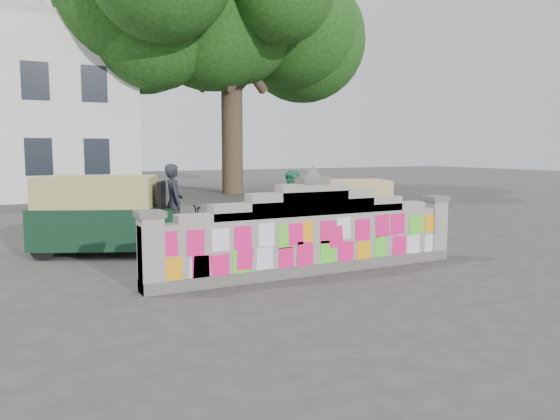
{
  "coord_description": "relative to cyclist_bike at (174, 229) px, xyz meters",
  "views": [
    {
      "loc": [
        -5.21,
        -8.58,
        2.3
      ],
      "look_at": [
        -0.15,
        1.0,
        1.1
      ],
      "focal_mm": 35.0,
      "sensor_mm": 36.0,
      "label": 1
    }
  ],
  "objects": [
    {
      "name": "cyclist_bike",
      "position": [
        0.0,
        0.0,
        0.0
      ],
      "size": [
        2.01,
        0.88,
        1.02
      ],
      "primitive_type": "imported",
      "rotation": [
        0.0,
        0.0,
        1.46
      ],
      "color": "black",
      "rests_on": "ground"
    },
    {
      "name": "rickshaw_left",
      "position": [
        -1.5,
        0.4,
        0.38
      ],
      "size": [
        3.19,
        2.41,
        1.72
      ],
      "rotation": [
        0.0,
        0.0,
        -0.42
      ],
      "color": "black",
      "rests_on": "ground"
    },
    {
      "name": "shade_tree",
      "position": [
        7.61,
        14.61,
        8.43
      ],
      "size": [
        12.0,
        10.0,
        12.0
      ],
      "color": "#38281E",
      "rests_on": "ground"
    },
    {
      "name": "ground",
      "position": [
        1.61,
        -3.39,
        -0.51
      ],
      "size": [
        100.0,
        100.0,
        0.0
      ],
      "primitive_type": "plane",
      "color": "#383533",
      "rests_on": "ground"
    },
    {
      "name": "pedestrian",
      "position": [
        2.78,
        -0.61,
        0.39
      ],
      "size": [
        1.1,
        1.11,
        1.8
      ],
      "primitive_type": "imported",
      "rotation": [
        0.0,
        0.0,
        -0.83
      ],
      "color": "#248554",
      "rests_on": "ground"
    },
    {
      "name": "cyclist_rider",
      "position": [
        0.0,
        0.0,
        0.36
      ],
      "size": [
        0.48,
        0.67,
        1.73
      ],
      "primitive_type": "imported",
      "rotation": [
        0.0,
        0.0,
        1.46
      ],
      "color": "black",
      "rests_on": "ground"
    },
    {
      "name": "parapet_wall",
      "position": [
        1.61,
        -3.39,
        0.24
      ],
      "size": [
        6.48,
        0.44,
        2.01
      ],
      "color": "#4C4C49",
      "rests_on": "ground"
    },
    {
      "name": "rickshaw_right",
      "position": [
        4.58,
        -0.08,
        0.27
      ],
      "size": [
        2.8,
        1.9,
        1.51
      ],
      "rotation": [
        0.0,
        0.0,
        2.84
      ],
      "color": "black",
      "rests_on": "ground"
    }
  ]
}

